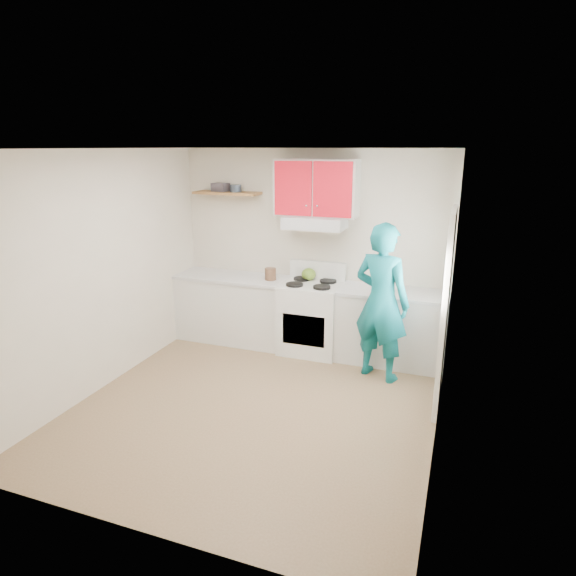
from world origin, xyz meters
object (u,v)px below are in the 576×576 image
at_px(tin, 236,188).
at_px(kettle, 309,274).
at_px(stove, 311,318).
at_px(person, 381,302).
at_px(crock, 270,275).

xyz_separation_m(tin, kettle, (1.03, 0.00, -1.08)).
distance_m(stove, tin, 1.98).
xyz_separation_m(stove, person, (0.97, -0.46, 0.46)).
bearing_deg(tin, crock, -15.94).
relative_size(kettle, person, 0.10).
relative_size(tin, person, 0.08).
bearing_deg(kettle, stove, -72.38).
xyz_separation_m(stove, kettle, (-0.09, 0.17, 0.54)).
bearing_deg(tin, stove, -8.35).
height_order(stove, tin, tin).
bearing_deg(tin, kettle, 0.16).
bearing_deg(stove, kettle, 118.93).
xyz_separation_m(kettle, person, (1.06, -0.62, -0.08)).
height_order(tin, crock, tin).
distance_m(tin, kettle, 1.49).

